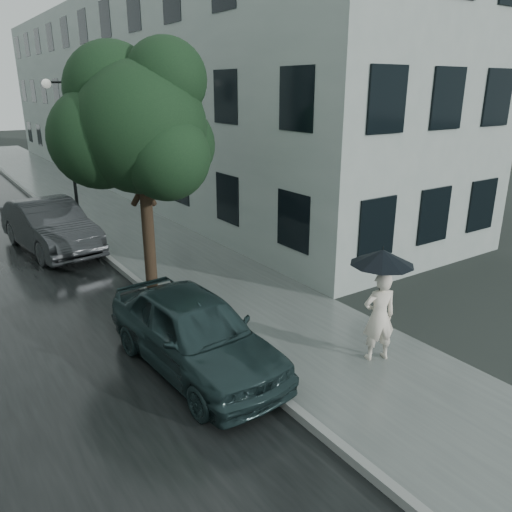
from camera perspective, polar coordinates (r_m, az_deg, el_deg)
ground at (r=10.04m, az=6.24°, el=-10.38°), size 120.00×120.00×0.00m
sidewalk at (r=20.15m, az=-15.80°, el=4.06°), size 3.50×60.00×0.01m
kerb_near at (r=19.67m, az=-20.84°, el=3.39°), size 0.15×60.00×0.15m
building_near at (r=28.43m, az=-11.46°, el=17.65°), size 7.02×36.00×9.00m
pedestrian at (r=9.50m, az=13.88°, el=-6.73°), size 0.73×0.61×1.72m
umbrella at (r=9.08m, az=14.25°, el=-0.12°), size 1.35×1.35×1.28m
street_tree at (r=11.94m, az=-13.27°, el=14.33°), size 3.89×3.53×5.95m
lamp_post at (r=20.03m, az=-20.94°, el=12.04°), size 0.84×0.40×5.15m
car_near at (r=9.08m, az=-7.05°, el=-8.55°), size 1.96×4.34×1.44m
car_far at (r=16.76m, az=-22.48°, el=3.19°), size 2.19×4.89×1.56m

